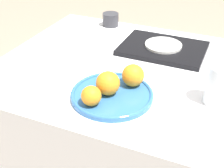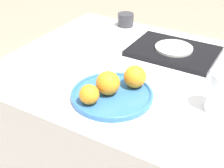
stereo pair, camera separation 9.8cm
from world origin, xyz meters
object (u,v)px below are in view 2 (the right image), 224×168
object	(u,v)px
fruit_platter	(112,95)
orange_2	(89,94)
orange_1	(135,77)
water_glass	(220,92)
side_plate	(174,48)
serving_tray	(173,51)
orange_0	(108,83)
cup_0	(126,20)

from	to	relation	value
fruit_platter	orange_2	distance (m)	0.09
fruit_platter	orange_1	bearing A→B (deg)	60.94
water_glass	side_plate	world-z (taller)	water_glass
orange_2	serving_tray	world-z (taller)	orange_2
fruit_platter	serving_tray	distance (m)	0.40
orange_0	cup_0	size ratio (longest dim) A/B	0.99
serving_tray	side_plate	distance (m)	0.02
fruit_platter	water_glass	size ratio (longest dim) A/B	2.07
orange_1	water_glass	bearing A→B (deg)	5.76
orange_0	side_plate	world-z (taller)	orange_0
orange_2	water_glass	distance (m)	0.39
fruit_platter	orange_2	world-z (taller)	orange_2
orange_2	orange_1	bearing A→B (deg)	63.67
orange_2	side_plate	xyz separation A→B (m)	(0.09, 0.47, -0.02)
orange_0	orange_2	distance (m)	0.08
orange_1	orange_0	bearing A→B (deg)	-124.54
orange_2	water_glass	xyz separation A→B (m)	(0.34, 0.18, 0.02)
orange_0	orange_2	xyz separation A→B (m)	(-0.02, -0.07, -0.01)
cup_0	fruit_platter	bearing A→B (deg)	-65.83
orange_2	cup_0	bearing A→B (deg)	108.87
serving_tray	cup_0	bearing A→B (deg)	151.56
water_glass	cup_0	xyz separation A→B (m)	(-0.56, 0.46, -0.03)
orange_2	side_plate	world-z (taller)	orange_2
fruit_platter	serving_tray	size ratio (longest dim) A/B	0.78
orange_2	serving_tray	bearing A→B (deg)	79.10
orange_1	orange_2	distance (m)	0.17
orange_0	orange_2	size ratio (longest dim) A/B	1.23
orange_1	side_plate	distance (m)	0.32
water_glass	serving_tray	size ratio (longest dim) A/B	0.38
orange_0	fruit_platter	bearing A→B (deg)	16.12
fruit_platter	water_glass	bearing A→B (deg)	18.45
fruit_platter	orange_0	bearing A→B (deg)	-163.88
fruit_platter	side_plate	distance (m)	0.40
serving_tray	cup_0	xyz separation A→B (m)	(-0.31, 0.17, 0.02)
orange_1	cup_0	xyz separation A→B (m)	(-0.30, 0.49, -0.02)
water_glass	serving_tray	xyz separation A→B (m)	(-0.25, 0.29, -0.05)
fruit_platter	orange_1	distance (m)	0.10
orange_2	cup_0	world-z (taller)	orange_2
orange_1	cup_0	size ratio (longest dim) A/B	0.96
orange_1	orange_2	size ratio (longest dim) A/B	1.19
orange_0	orange_2	bearing A→B (deg)	-106.04
water_glass	orange_1	bearing A→B (deg)	-174.24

